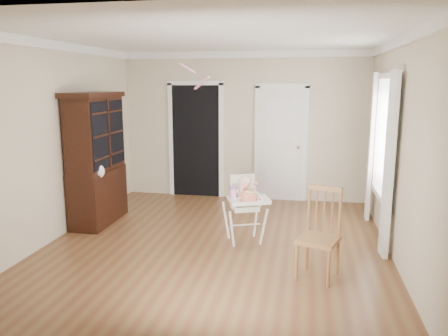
% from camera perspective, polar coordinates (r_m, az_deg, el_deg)
% --- Properties ---
extents(floor, '(5.00, 5.00, 0.00)m').
position_cam_1_polar(floor, '(5.99, -1.02, -9.92)').
color(floor, brown).
rests_on(floor, ground).
extents(ceiling, '(5.00, 5.00, 0.00)m').
position_cam_1_polar(ceiling, '(5.62, -1.11, 16.72)').
color(ceiling, white).
rests_on(ceiling, wall_back).
extents(wall_back, '(4.50, 0.00, 4.50)m').
position_cam_1_polar(wall_back, '(8.10, 2.53, 5.44)').
color(wall_back, beige).
rests_on(wall_back, floor).
extents(wall_left, '(0.00, 5.00, 5.00)m').
position_cam_1_polar(wall_left, '(6.49, -20.96, 3.29)').
color(wall_left, beige).
rests_on(wall_left, floor).
extents(wall_right, '(0.00, 5.00, 5.00)m').
position_cam_1_polar(wall_right, '(5.65, 21.92, 2.15)').
color(wall_right, beige).
rests_on(wall_right, floor).
extents(crown_molding, '(4.50, 5.00, 0.12)m').
position_cam_1_polar(crown_molding, '(5.61, -1.11, 16.11)').
color(crown_molding, white).
rests_on(crown_molding, ceiling).
extents(doorway, '(1.06, 0.05, 2.22)m').
position_cam_1_polar(doorway, '(8.28, -3.69, 3.88)').
color(doorway, black).
rests_on(doorway, wall_back).
extents(closet_door, '(0.96, 0.09, 2.13)m').
position_cam_1_polar(closet_door, '(8.04, 7.43, 2.99)').
color(closet_door, white).
rests_on(closet_door, wall_back).
extents(window_right, '(0.13, 1.84, 2.30)m').
position_cam_1_polar(window_right, '(6.42, 19.90, 2.72)').
color(window_right, white).
rests_on(window_right, wall_right).
extents(high_chair, '(0.73, 0.80, 0.93)m').
position_cam_1_polar(high_chair, '(5.92, 2.72, -4.34)').
color(high_chair, white).
rests_on(high_chair, floor).
extents(baby, '(0.31, 0.22, 0.41)m').
position_cam_1_polar(baby, '(5.91, 2.69, -3.03)').
color(baby, beige).
rests_on(baby, high_chair).
extents(cake, '(0.25, 0.25, 0.12)m').
position_cam_1_polar(cake, '(5.66, 3.27, -3.72)').
color(cake, silver).
rests_on(cake, high_chair).
extents(sippy_cup, '(0.08, 0.08, 0.20)m').
position_cam_1_polar(sippy_cup, '(5.77, 1.18, -3.12)').
color(sippy_cup, '#F897D7').
rests_on(sippy_cup, high_chair).
extents(china_cabinet, '(0.53, 1.19, 2.01)m').
position_cam_1_polar(china_cabinet, '(6.93, -16.30, 1.16)').
color(china_cabinet, black).
rests_on(china_cabinet, floor).
extents(dining_chair, '(0.53, 0.53, 1.02)m').
position_cam_1_polar(dining_chair, '(5.01, 12.34, -8.70)').
color(dining_chair, brown).
rests_on(dining_chair, floor).
extents(streamer, '(0.33, 0.40, 0.15)m').
position_cam_1_polar(streamer, '(6.14, -4.83, 12.88)').
color(streamer, pink).
rests_on(streamer, ceiling).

